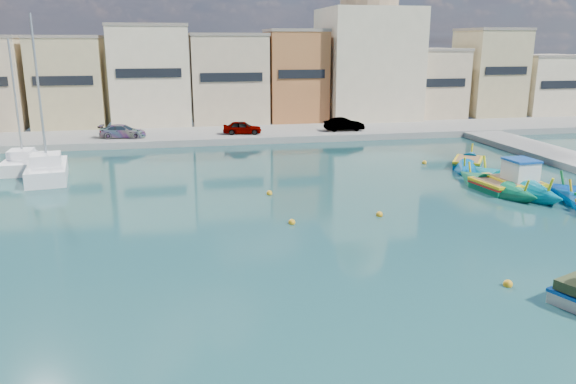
{
  "coord_description": "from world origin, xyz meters",
  "views": [
    {
      "loc": [
        -11.55,
        -21.84,
        9.02
      ],
      "look_at": [
        -5.94,
        6.0,
        1.4
      ],
      "focal_mm": 35.0,
      "sensor_mm": 36.0,
      "label": 1
    }
  ],
  "objects_px": {
    "luzzu_blue_cabin": "(514,185)",
    "yacht_midnorth": "(49,167)",
    "church_block": "(368,47)",
    "luzzu_green": "(495,187)",
    "luzzu_cyan_mid": "(468,164)",
    "yacht_north": "(27,160)"
  },
  "relations": [
    {
      "from": "church_block",
      "to": "yacht_midnorth",
      "type": "bearing_deg",
      "value": -145.91
    },
    {
      "from": "yacht_midnorth",
      "to": "luzzu_blue_cabin",
      "type": "bearing_deg",
      "value": -19.97
    },
    {
      "from": "luzzu_blue_cabin",
      "to": "church_block",
      "type": "bearing_deg",
      "value": 88.19
    },
    {
      "from": "luzzu_green",
      "to": "yacht_north",
      "type": "xyz_separation_m",
      "value": [
        -30.42,
        13.87,
        0.15
      ]
    },
    {
      "from": "church_block",
      "to": "luzzu_blue_cabin",
      "type": "height_order",
      "value": "church_block"
    },
    {
      "from": "luzzu_blue_cabin",
      "to": "luzzu_green",
      "type": "bearing_deg",
      "value": 176.3
    },
    {
      "from": "luzzu_blue_cabin",
      "to": "yacht_midnorth",
      "type": "distance_m",
      "value": 31.37
    },
    {
      "from": "luzzu_blue_cabin",
      "to": "luzzu_green",
      "type": "relative_size",
      "value": 1.21
    },
    {
      "from": "luzzu_cyan_mid",
      "to": "yacht_north",
      "type": "height_order",
      "value": "yacht_north"
    },
    {
      "from": "church_block",
      "to": "luzzu_green",
      "type": "distance_m",
      "value": 32.38
    },
    {
      "from": "church_block",
      "to": "luzzu_cyan_mid",
      "type": "bearing_deg",
      "value": -90.98
    },
    {
      "from": "yacht_midnorth",
      "to": "luzzu_green",
      "type": "bearing_deg",
      "value": -20.62
    },
    {
      "from": "luzzu_cyan_mid",
      "to": "yacht_midnorth",
      "type": "relative_size",
      "value": 0.64
    },
    {
      "from": "church_block",
      "to": "yacht_north",
      "type": "xyz_separation_m",
      "value": [
        -32.64,
        -17.39,
        -8.01
      ]
    },
    {
      "from": "luzzu_blue_cabin",
      "to": "luzzu_green",
      "type": "height_order",
      "value": "luzzu_blue_cabin"
    },
    {
      "from": "luzzu_blue_cabin",
      "to": "yacht_north",
      "type": "distance_m",
      "value": 34.59
    },
    {
      "from": "yacht_midnorth",
      "to": "church_block",
      "type": "bearing_deg",
      "value": 34.09
    },
    {
      "from": "luzzu_cyan_mid",
      "to": "yacht_midnorth",
      "type": "height_order",
      "value": "yacht_midnorth"
    },
    {
      "from": "luzzu_blue_cabin",
      "to": "yacht_midnorth",
      "type": "height_order",
      "value": "yacht_midnorth"
    },
    {
      "from": "church_block",
      "to": "luzzu_blue_cabin",
      "type": "xyz_separation_m",
      "value": [
        -0.99,
        -31.33,
        -8.02
      ]
    },
    {
      "from": "luzzu_cyan_mid",
      "to": "luzzu_blue_cabin",
      "type": "bearing_deg",
      "value": -94.8
    },
    {
      "from": "luzzu_green",
      "to": "yacht_north",
      "type": "relative_size",
      "value": 0.76
    }
  ]
}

